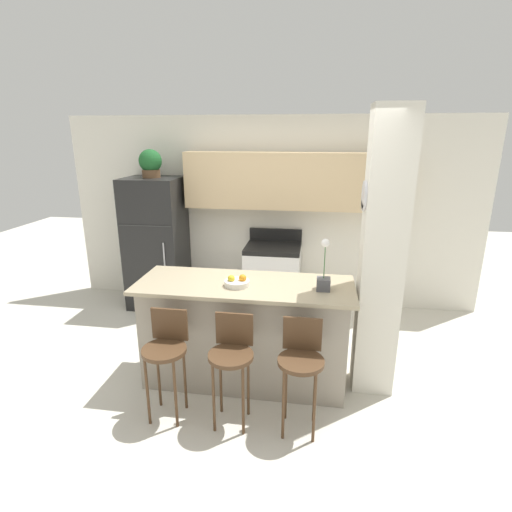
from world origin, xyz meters
The scene contains 13 objects.
ground_plane centered at (0.00, 0.00, 0.00)m, with size 14.00×14.00×0.00m, color beige.
wall_back centered at (0.12, 1.93, 1.47)m, with size 5.60×0.38×2.55m.
pillar_right centered at (1.20, 0.09, 1.28)m, with size 0.38×0.32×2.55m.
counter_bar centered at (0.00, 0.00, 0.51)m, with size 1.99×0.74×1.01m.
refrigerator centered at (-1.52, 1.63, 0.88)m, with size 0.73×0.68×1.77m.
stove_range centered at (0.08, 1.66, 0.46)m, with size 0.72×0.63×1.07m.
bar_stool_left centered at (-0.55, -0.59, 0.61)m, with size 0.37×0.37×0.93m.
bar_stool_mid centered at (0.00, -0.59, 0.61)m, with size 0.37×0.37×0.93m.
bar_stool_right centered at (0.55, -0.59, 0.61)m, with size 0.37×0.37×0.93m.
potted_plant_on_fridge centered at (-1.52, 1.63, 1.95)m, with size 0.29×0.29×0.36m.
orchid_vase centered at (0.71, -0.05, 1.13)m, with size 0.12×0.12×0.46m.
fruit_bowl centered at (-0.05, -0.07, 1.04)m, with size 0.23×0.23×0.11m.
trash_bin centered at (-0.93, 1.39, 0.19)m, with size 0.28×0.28×0.38m.
Camera 1 is at (0.62, -3.35, 2.32)m, focal length 28.00 mm.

